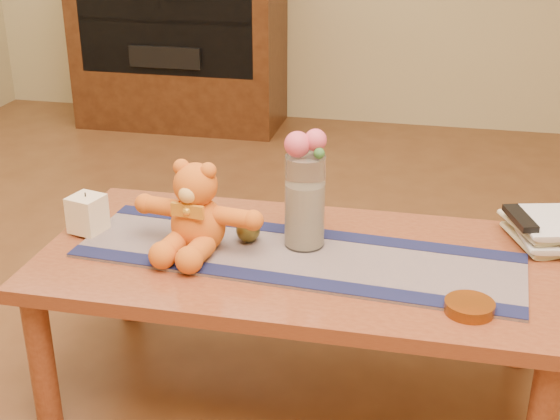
% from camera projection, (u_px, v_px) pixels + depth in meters
% --- Properties ---
extents(floor, '(5.50, 5.50, 0.00)m').
position_uv_depth(floor, '(296.00, 391.00, 2.26)').
color(floor, '#583219').
rests_on(floor, ground).
extents(coffee_table_top, '(1.40, 0.70, 0.04)m').
position_uv_depth(coffee_table_top, '(298.00, 262.00, 2.09)').
color(coffee_table_top, brown).
rests_on(coffee_table_top, floor).
extents(table_leg_fl, '(0.07, 0.07, 0.41)m').
position_uv_depth(table_leg_fl, '(42.00, 362.00, 2.04)').
color(table_leg_fl, brown).
rests_on(table_leg_fl, floor).
extents(table_leg_bl, '(0.07, 0.07, 0.41)m').
position_uv_depth(table_leg_bl, '(127.00, 263.00, 2.56)').
color(table_leg_bl, brown).
rests_on(table_leg_bl, floor).
extents(table_leg_br, '(0.07, 0.07, 0.41)m').
position_uv_depth(table_leg_br, '(523.00, 305.00, 2.31)').
color(table_leg_br, brown).
rests_on(table_leg_br, floor).
extents(persian_runner, '(1.22, 0.43, 0.01)m').
position_uv_depth(persian_runner, '(297.00, 256.00, 2.07)').
color(persian_runner, '#181F43').
rests_on(persian_runner, coffee_table_top).
extents(runner_border_near, '(1.20, 0.14, 0.00)m').
position_uv_depth(runner_border_near, '(282.00, 279.00, 1.94)').
color(runner_border_near, '#14183C').
rests_on(runner_border_near, persian_runner).
extents(runner_border_far, '(1.20, 0.14, 0.00)m').
position_uv_depth(runner_border_far, '(310.00, 232.00, 2.19)').
color(runner_border_far, '#14183C').
rests_on(runner_border_far, persian_runner).
extents(teddy_bear, '(0.39, 0.33, 0.24)m').
position_uv_depth(teddy_bear, '(197.00, 207.00, 2.06)').
color(teddy_bear, orange).
rests_on(teddy_bear, persian_runner).
extents(pillar_candle, '(0.11, 0.11, 0.11)m').
position_uv_depth(pillar_candle, '(87.00, 214.00, 2.18)').
color(pillar_candle, '#FFE8BB').
rests_on(pillar_candle, persian_runner).
extents(candle_wick, '(0.00, 0.00, 0.01)m').
position_uv_depth(candle_wick, '(85.00, 195.00, 2.16)').
color(candle_wick, black).
rests_on(candle_wick, pillar_candle).
extents(glass_vase, '(0.11, 0.11, 0.26)m').
position_uv_depth(glass_vase, '(305.00, 201.00, 2.07)').
color(glass_vase, silver).
rests_on(glass_vase, persian_runner).
extents(potpourri_fill, '(0.09, 0.09, 0.18)m').
position_uv_depth(potpourri_fill, '(305.00, 215.00, 2.08)').
color(potpourri_fill, beige).
rests_on(potpourri_fill, glass_vase).
extents(rose_left, '(0.07, 0.07, 0.07)m').
position_uv_depth(rose_left, '(297.00, 144.00, 2.00)').
color(rose_left, '#DE4E64').
rests_on(rose_left, glass_vase).
extents(rose_right, '(0.06, 0.06, 0.06)m').
position_uv_depth(rose_right, '(315.00, 140.00, 2.00)').
color(rose_right, '#DE4E64').
rests_on(rose_right, glass_vase).
extents(blue_flower_back, '(0.04, 0.04, 0.04)m').
position_uv_depth(blue_flower_back, '(312.00, 142.00, 2.03)').
color(blue_flower_back, '#4C58A5').
rests_on(blue_flower_back, glass_vase).
extents(blue_flower_side, '(0.04, 0.04, 0.04)m').
position_uv_depth(blue_flower_side, '(296.00, 146.00, 2.03)').
color(blue_flower_side, '#4C58A5').
rests_on(blue_flower_side, glass_vase).
extents(leaf_sprig, '(0.03, 0.03, 0.03)m').
position_uv_depth(leaf_sprig, '(319.00, 153.00, 1.98)').
color(leaf_sprig, '#33662D').
rests_on(leaf_sprig, glass_vase).
extents(bronze_ball, '(0.08, 0.08, 0.07)m').
position_uv_depth(bronze_ball, '(248.00, 230.00, 2.13)').
color(bronze_ball, brown).
rests_on(bronze_ball, persian_runner).
extents(book_bottom, '(0.23, 0.27, 0.02)m').
position_uv_depth(book_bottom, '(515.00, 241.00, 2.14)').
color(book_bottom, beige).
rests_on(book_bottom, coffee_table_top).
extents(book_lower, '(0.21, 0.25, 0.02)m').
position_uv_depth(book_lower, '(519.00, 235.00, 2.13)').
color(book_lower, beige).
rests_on(book_lower, book_bottom).
extents(book_upper, '(0.24, 0.27, 0.02)m').
position_uv_depth(book_upper, '(515.00, 228.00, 2.12)').
color(book_upper, beige).
rests_on(book_upper, book_lower).
extents(book_top, '(0.21, 0.26, 0.02)m').
position_uv_depth(book_top, '(520.00, 223.00, 2.11)').
color(book_top, beige).
rests_on(book_top, book_upper).
extents(tv_remote, '(0.09, 0.17, 0.02)m').
position_uv_depth(tv_remote, '(520.00, 218.00, 2.10)').
color(tv_remote, black).
rests_on(tv_remote, book_top).
extents(amber_dish, '(0.14, 0.14, 0.03)m').
position_uv_depth(amber_dish, '(469.00, 307.00, 1.80)').
color(amber_dish, '#BF5914').
rests_on(amber_dish, coffee_table_top).
extents(media_cabinet, '(1.20, 0.50, 1.10)m').
position_uv_depth(media_cabinet, '(179.00, 33.00, 4.49)').
color(media_cabinet, '#32190B').
rests_on(media_cabinet, floor).
extents(cabinet_cavity, '(1.02, 0.03, 0.61)m').
position_uv_depth(cabinet_cavity, '(164.00, 21.00, 4.24)').
color(cabinet_cavity, black).
rests_on(cabinet_cavity, media_cabinet).
extents(cabinet_shelf, '(1.02, 0.20, 0.02)m').
position_uv_depth(cabinet_shelf, '(169.00, 18.00, 4.31)').
color(cabinet_shelf, '#32190B').
rests_on(cabinet_shelf, media_cabinet).
extents(stereo_lower, '(0.42, 0.28, 0.12)m').
position_uv_depth(stereo_lower, '(172.00, 53.00, 4.41)').
color(stereo_lower, black).
rests_on(stereo_lower, media_cabinet).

